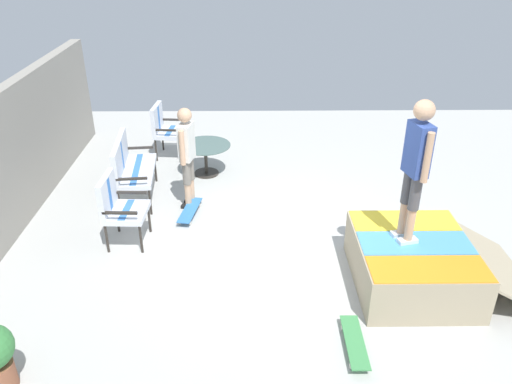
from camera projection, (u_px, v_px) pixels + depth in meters
name	position (u px, v px, depth m)	size (l,w,h in m)	color
ground_plane	(288.00, 252.00, 7.12)	(12.00, 12.00, 0.10)	#B2B2AD
skate_ramp	(415.00, 263.00, 6.29)	(1.60, 2.19, 0.61)	tan
patio_bench	(129.00, 164.00, 8.15)	(1.30, 0.66, 1.02)	#2D2823
patio_chair_near_house	(164.00, 126.00, 9.71)	(0.66, 0.60, 1.02)	#2D2823
patio_chair_by_wall	(117.00, 204.00, 6.98)	(0.64, 0.57, 1.02)	#2D2823
patio_table	(206.00, 153.00, 9.06)	(0.90, 0.90, 0.57)	#2D2823
person_watching	(187.00, 151.00, 7.76)	(0.47, 0.29, 1.64)	black
person_skater	(416.00, 162.00, 5.73)	(0.47, 0.30, 1.76)	silver
skateboard_by_bench	(190.00, 210.00, 7.89)	(0.82, 0.33, 0.10)	#3372B2
skateboard_spare	(355.00, 342.00, 5.39)	(0.80, 0.21, 0.10)	#3F8C4C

